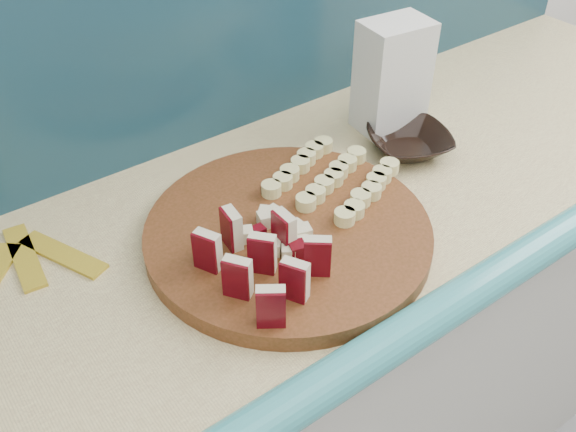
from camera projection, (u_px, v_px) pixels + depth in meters
The scene contains 9 objects.
kitchen_counter at pixel (271, 392), 1.32m from camera, with size 2.20×0.63×0.91m.
backsplash at pixel (164, 18), 1.06m from camera, with size 2.20×0.02×0.50m, color teal.
cutting_board at pixel (288, 233), 1.00m from camera, with size 0.45×0.45×0.03m, color #42270E.
apple_wedges at pixel (263, 260), 0.89m from camera, with size 0.15×0.20×0.06m.
apple_chunks at pixel (278, 230), 0.97m from camera, with size 0.07×0.07×0.02m.
banana_slices at pixel (333, 178), 1.07m from camera, with size 0.23×0.21×0.02m.
brown_bowl at pixel (409, 142), 1.19m from camera, with size 0.15×0.15×0.04m, color black.
flour_bag at pixel (392, 76), 1.21m from camera, with size 0.12×0.09×0.21m, color white.
banana_peel at pixel (26, 264), 0.96m from camera, with size 0.22×0.19×0.01m.
Camera 1 is at (-0.34, 0.84, 1.58)m, focal length 40.00 mm.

